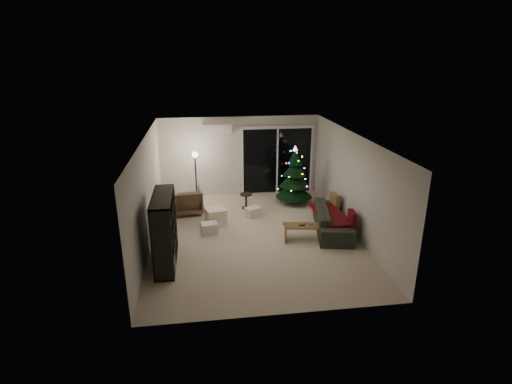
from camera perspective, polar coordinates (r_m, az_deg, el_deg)
The scene contains 18 objects.
room at distance 11.15m, azimuth 0.96°, elevation 1.91°, with size 6.50×7.51×2.60m.
bookshelf at distance 8.72m, azimuth -14.19°, elevation -5.42°, with size 0.39×1.56×1.56m, color black, non-canonical shape.
media_cabinet at distance 10.72m, azimuth -13.01°, elevation -2.85°, with size 0.47×1.27×0.79m, color black.
stereo at distance 10.56m, azimuth -13.20°, elevation -0.43°, with size 0.40×0.47×0.17m, color black.
armchair at distance 11.49m, azimuth -9.71°, elevation -1.27°, with size 0.78×0.80×0.73m, color brown.
ottoman at distance 10.68m, azimuth -5.78°, elevation -3.49°, with size 0.51×0.51×0.45m, color #F4E5C8.
cardboard_box_a at distance 10.19m, azimuth -6.69°, elevation -5.19°, with size 0.41×0.31×0.29m, color white.
cardboard_box_b at distance 11.16m, azimuth -0.47°, elevation -2.88°, with size 0.39×0.29×0.27m, color white.
side_table at distance 11.73m, azimuth -1.42°, elevation -1.29°, with size 0.36×0.36×0.45m, color black.
floor_lamp at distance 12.07m, azimuth -8.56°, elevation 1.84°, with size 0.25×0.25×1.55m, color black.
sofa at distance 10.42m, azimuth 10.92°, elevation -3.84°, with size 2.14×0.84×0.62m, color #2F332B.
sofa_throw at distance 10.34m, azimuth 10.44°, elevation -3.16°, with size 0.67×1.54×0.05m, color #5F070A.
cushion_a at distance 10.98m, azimuth 11.17°, elevation -1.23°, with size 0.12×0.41×0.41m, color olive.
cushion_b at distance 9.85m, azimuth 13.58°, elevation -3.83°, with size 0.12×0.41×0.41m, color #5F070A.
coffee_table at distance 9.90m, azimuth 7.40°, elevation -5.71°, with size 1.17×0.41×0.37m, color brown, non-canonical shape.
remote_a at distance 9.78m, azimuth 6.59°, elevation -4.73°, with size 0.15×0.04×0.02m, color black.
remote_b at distance 9.89m, azimuth 7.93°, elevation -4.52°, with size 0.14×0.04×0.02m, color slate.
christmas_tree at distance 12.00m, azimuth 5.51°, elevation 2.45°, with size 1.11×1.11×1.78m, color black.
Camera 1 is at (-1.21, -9.03, 4.32)m, focal length 28.00 mm.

